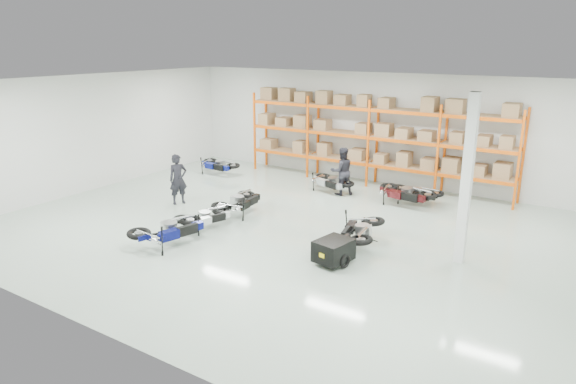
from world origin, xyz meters
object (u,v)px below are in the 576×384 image
Objects in this scene: moto_silver_left at (205,214)px; person_left at (178,179)px; moto_back_a at (218,162)px; person_back at (342,171)px; moto_touring_right at (360,226)px; moto_back_c at (415,190)px; moto_blue_centre at (170,225)px; moto_back_d at (405,189)px; moto_back_b at (330,179)px; trailer at (334,250)px; moto_black_far_left at (239,198)px.

moto_silver_left is 0.90× the size of person_left.
moto_back_a is 0.98× the size of person_back.
moto_back_c is (-0.03, 4.78, -0.08)m from moto_touring_right.
person_left reaches higher than moto_blue_centre.
person_left is at bearing -151.18° from moto_back_a.
person_left is 0.99× the size of person_back.
moto_back_a is 1.07× the size of moto_back_c.
moto_back_b is at bearing 98.37° from moto_back_d.
moto_back_a is 8.85m from moto_back_c.
moto_back_c is 8.60m from person_left.
trailer is 0.92× the size of moto_back_a.
moto_touring_right is 1.08× the size of moto_back_a.
person_back is at bearing -118.38° from moto_black_far_left.
moto_silver_left reaches higher than trailer.
moto_touring_right is 1.61m from trailer.
trailer is 0.90× the size of person_back.
moto_blue_centre reaches higher than moto_black_far_left.
moto_touring_right is at bearing 172.21° from moto_black_far_left.
moto_blue_centre is 7.53m from person_back.
moto_back_a is (-4.27, 7.15, -0.06)m from moto_blue_centre.
person_left is (-7.23, 0.11, 0.32)m from moto_touring_right.
trailer is at bearing -116.05° from moto_back_a.
moto_back_c is (4.57, 7.75, -0.10)m from moto_blue_centre.
moto_back_c is at bearing -63.16° from moto_back_b.
moto_touring_right is 4.79m from moto_back_c.
moto_touring_right reaches higher than moto_back_c.
moto_back_c is at bearing -79.04° from moto_back_a.
moto_back_a is at bearing 101.00° from moto_back_d.
moto_black_far_left is (-0.04, 3.29, -0.05)m from moto_blue_centre.
person_left reaches higher than moto_back_c.
moto_back_b is (5.53, 0.24, -0.02)m from moto_back_a.
moto_back_a is 0.94× the size of moto_back_d.
moto_back_c is at bearing 100.59° from trailer.
moto_touring_right is at bearing 179.82° from moto_back_c.
moto_back_c is 0.92× the size of person_left.
moto_back_b is 0.67m from person_back.
moto_back_b is 0.95× the size of person_left.
person_back is at bearing -19.84° from person_left.
moto_blue_centre is at bearing -153.06° from trailer.
person_back is (1.80, 7.30, 0.31)m from moto_blue_centre.
moto_back_a is at bearing -44.17° from moto_blue_centre.
moto_back_c is (3.31, 0.35, -0.01)m from moto_back_b.
moto_back_b is at bearing -15.51° from person_left.
moto_black_far_left is at bearing 20.53° from person_back.
moto_back_d is 2.54m from person_back.
trailer is (-0.00, -1.60, -0.20)m from moto_touring_right.
moto_back_d is 1.04× the size of person_back.
moto_back_d is at bearing -70.84° from moto_back_b.
moto_silver_left is at bearing -93.81° from person_left.
person_back is (-2.77, -0.45, 0.41)m from moto_back_c.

